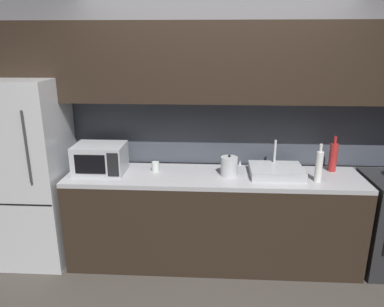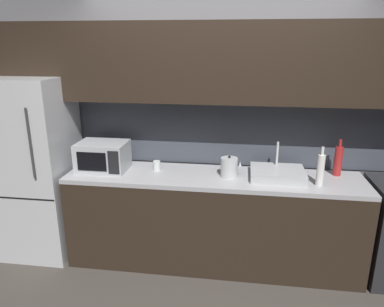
% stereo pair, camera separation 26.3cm
% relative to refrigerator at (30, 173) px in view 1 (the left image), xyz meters
% --- Properties ---
extents(back_wall, '(4.46, 0.44, 2.50)m').
position_rel_refrigerator_xyz_m(back_wall, '(1.74, 0.30, 0.66)').
color(back_wall, slate).
rests_on(back_wall, ground).
extents(counter_run, '(2.72, 0.60, 0.90)m').
position_rel_refrigerator_xyz_m(counter_run, '(1.74, 0.00, -0.44)').
color(counter_run, black).
rests_on(counter_run, ground).
extents(refrigerator, '(0.68, 0.69, 1.77)m').
position_rel_refrigerator_xyz_m(refrigerator, '(0.00, 0.00, 0.00)').
color(refrigerator, '#B7BABF').
rests_on(refrigerator, ground).
extents(microwave, '(0.46, 0.35, 0.27)m').
position_rel_refrigerator_xyz_m(microwave, '(0.68, 0.02, 0.15)').
color(microwave, '#A8AAAF').
rests_on(microwave, counter_run).
extents(sink_basin, '(0.48, 0.38, 0.30)m').
position_rel_refrigerator_xyz_m(sink_basin, '(2.32, 0.03, 0.05)').
color(sink_basin, '#ADAFB5').
rests_on(sink_basin, counter_run).
extents(kettle, '(0.19, 0.16, 0.20)m').
position_rel_refrigerator_xyz_m(kettle, '(1.88, 0.00, 0.10)').
color(kettle, '#B7BABF').
rests_on(kettle, counter_run).
extents(wine_bottle_white, '(0.06, 0.06, 0.34)m').
position_rel_refrigerator_xyz_m(wine_bottle_white, '(2.66, -0.10, 0.15)').
color(wine_bottle_white, silver).
rests_on(wine_bottle_white, counter_run).
extents(wine_bottle_red, '(0.07, 0.07, 0.34)m').
position_rel_refrigerator_xyz_m(wine_bottle_red, '(2.86, 0.17, 0.15)').
color(wine_bottle_red, '#A82323').
rests_on(wine_bottle_red, counter_run).
extents(mug_clear, '(0.07, 0.07, 0.09)m').
position_rel_refrigerator_xyz_m(mug_clear, '(1.19, 0.08, 0.06)').
color(mug_clear, silver).
rests_on(mug_clear, counter_run).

